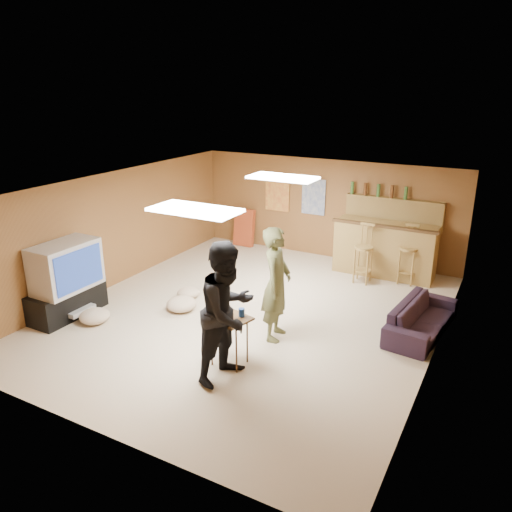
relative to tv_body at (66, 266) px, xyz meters
The scene contains 32 objects.
ground 3.18m from the tv_body, 29.51° to the left, with size 7.00×7.00×0.00m, color #BEAB91.
ceiling 3.31m from the tv_body, 29.51° to the left, with size 6.00×7.00×0.02m, color silver.
wall_back 5.66m from the tv_body, 62.08° to the left, with size 6.00×0.02×2.20m, color brown.
wall_front 3.33m from the tv_body, 37.04° to the right, with size 6.00×0.02×2.20m, color brown.
wall_left 1.55m from the tv_body, 103.13° to the left, with size 0.02×7.00×2.20m, color brown.
wall_right 5.85m from the tv_body, 14.87° to the left, with size 0.02×7.00×2.20m, color brown.
tv_stand 0.65m from the tv_body, behind, with size 0.55×1.30×0.50m, color black.
dvd_box 0.76m from the tv_body, ahead, with size 0.35×0.50×0.08m, color #B2B2B7.
tv_body is the anchor object (origin of this frame).
tv_screen 0.31m from the tv_body, ahead, with size 0.02×0.95×0.65m, color navy.
bar_counter 6.09m from the tv_body, 47.00° to the left, with size 2.00×0.60×1.10m, color olive.
bar_lip 5.91m from the tv_body, 45.34° to the left, with size 2.10×0.12×0.05m, color #3E2814.
bar_shelf 6.45m from the tv_body, 49.74° to the left, with size 2.00×0.18×0.05m, color olive.
bar_backing 6.44m from the tv_body, 49.85° to the left, with size 2.00×0.14×0.60m, color olive.
poster_left 5.19m from the tv_body, 73.70° to the left, with size 0.60×0.03×0.85m, color #BF3F26.
poster_right 5.51m from the tv_body, 64.65° to the left, with size 0.55×0.03×0.80m, color #334C99.
folding_chair_stack 4.86m from the tv_body, 82.29° to the left, with size 0.50×0.14×0.90m, color #AC411F.
ceiling_panel_front 2.94m from the tv_body, ahead, with size 1.20×0.60×0.04m, color white.
ceiling_panel_back 3.99m from the tv_body, 45.54° to the left, with size 1.20×0.60×0.04m, color white.
person_olive 3.52m from the tv_body, 16.42° to the left, with size 0.65×0.43×1.78m, color brown.
person_black 3.33m from the tv_body, ahead, with size 0.93×0.72×1.91m, color black.
sofa 5.82m from the tv_body, 22.38° to the left, with size 1.73×0.68×0.51m, color black.
tray_table 3.21m from the tv_body, ahead, with size 0.56×0.45×0.73m, color #3E2814.
cup_red_near 3.07m from the tv_body, ahead, with size 0.08×0.08×0.11m, color #B6300C.
cup_red_far 3.22m from the tv_body, ahead, with size 0.08×0.08×0.11m, color #B6300C.
cup_blue 3.30m from the tv_body, ahead, with size 0.08×0.08×0.12m, color navy.
bar_stool_left 5.47m from the tv_body, 44.64° to the left, with size 0.36×0.36×1.14m, color olive, non-canonical shape.
bar_stool_right 6.29m from the tv_body, 41.97° to the left, with size 0.41×0.41×1.29m, color olive, non-canonical shape.
cushion_near_tv 2.01m from the tv_body, 35.33° to the left, with size 0.52×0.52×0.24m, color tan.
cushion_mid 2.19m from the tv_body, 50.53° to the left, with size 0.42×0.42×0.19m, color tan.
cushion_far 0.95m from the tv_body, ahead, with size 0.50×0.50×0.22m, color tan.
bottle_row 6.24m from the tv_body, 52.02° to the left, with size 1.20×0.08×0.26m, color #3F7233, non-canonical shape.
Camera 1 is at (3.77, -6.78, 3.77)m, focal length 35.00 mm.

